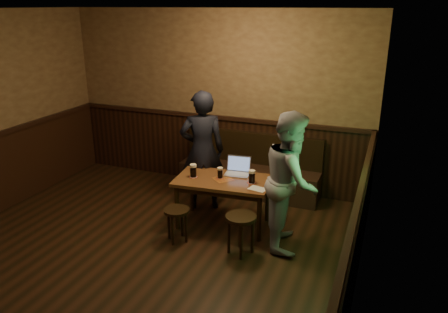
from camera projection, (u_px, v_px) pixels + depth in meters
room at (116, 170)px, 4.60m from camera, size 5.04×6.04×2.84m
bench at (250, 174)px, 6.88m from camera, size 2.20×0.50×0.95m
pub_table at (223, 185)px, 5.78m from camera, size 1.31×0.82×0.67m
stool_left at (177, 215)px, 5.46m from camera, size 0.33×0.33×0.44m
stool_right at (241, 223)px, 5.16m from camera, size 0.48×0.48×0.50m
pint_left at (193, 171)px, 5.79m from camera, size 0.12×0.12×0.18m
pint_mid at (220, 173)px, 5.77m from camera, size 0.10×0.10×0.15m
pint_right at (252, 177)px, 5.60m from camera, size 0.11×0.11×0.18m
laptop at (238, 170)px, 5.91m from camera, size 0.36×0.30×0.23m
menu at (258, 189)px, 5.44m from camera, size 0.25×0.19×0.00m
person_suit at (202, 151)px, 6.22m from camera, size 0.76×0.66×1.74m
person_grey at (291, 180)px, 5.24m from camera, size 0.80×0.94×1.70m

